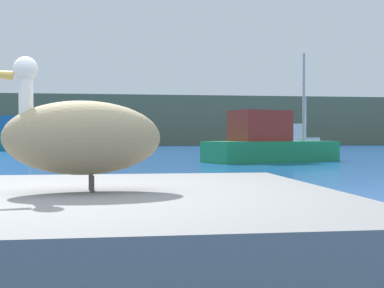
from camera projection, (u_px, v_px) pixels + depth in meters
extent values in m
cube|color=#5B664C|center=(120.00, 121.00, 67.43)|extent=(140.00, 13.03, 6.22)
cube|color=slate|center=(84.00, 250.00, 3.31)|extent=(3.37, 3.06, 0.76)
ellipsoid|color=#958563|center=(83.00, 138.00, 3.30)|extent=(1.07, 0.59, 0.49)
cylinder|color=white|center=(26.00, 101.00, 3.21)|extent=(0.09, 0.09, 0.32)
sphere|color=white|center=(26.00, 69.00, 3.20)|extent=(0.15, 0.15, 0.15)
cylinder|color=#4C4742|center=(92.00, 184.00, 3.23)|extent=(0.03, 0.03, 0.11)
cylinder|color=#4C4742|center=(91.00, 182.00, 3.39)|extent=(0.03, 0.03, 0.11)
cube|color=white|center=(285.00, 143.00, 44.37)|extent=(6.24, 3.81, 1.00)
cube|color=silver|center=(294.00, 131.00, 44.20)|extent=(2.45, 2.18, 1.22)
cylinder|color=#B2B2B2|center=(306.00, 117.00, 43.97)|extent=(0.12, 0.12, 3.66)
cylinder|color=#3F382D|center=(318.00, 134.00, 43.77)|extent=(0.10, 0.10, 0.70)
cube|color=#1E8C4C|center=(272.00, 151.00, 22.44)|extent=(6.54, 4.24, 0.90)
cube|color=maroon|center=(260.00, 126.00, 22.09)|extent=(2.86, 2.37, 1.35)
cylinder|color=#B2B2B2|center=(304.00, 97.00, 23.31)|extent=(0.12, 0.12, 4.07)
cube|color=teal|center=(10.00, 142.00, 39.19)|extent=(6.08, 4.03, 1.28)
cube|color=#1E6099|center=(10.00, 125.00, 39.19)|extent=(2.42, 2.00, 1.44)
cylinder|color=#B2B2B2|center=(30.00, 115.00, 38.59)|extent=(0.12, 0.12, 2.99)
cylinder|color=#3F382D|center=(42.00, 130.00, 38.28)|extent=(0.10, 0.10, 0.70)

